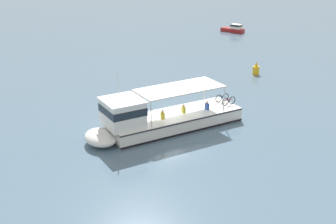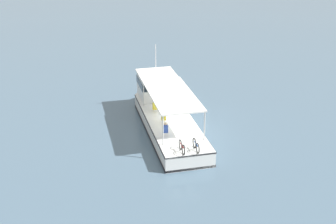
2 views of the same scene
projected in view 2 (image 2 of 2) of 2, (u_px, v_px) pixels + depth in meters
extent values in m
plane|color=slate|center=(179.00, 132.00, 33.06)|extent=(400.00, 400.00, 0.00)
cube|color=white|center=(170.00, 126.00, 32.66)|extent=(3.95, 11.00, 1.10)
ellipsoid|color=white|center=(152.00, 95.00, 38.19)|extent=(3.09, 2.40, 1.01)
cube|color=black|center=(170.00, 132.00, 32.84)|extent=(3.99, 11.00, 0.16)
cube|color=#2D2D33|center=(170.00, 120.00, 32.48)|extent=(4.01, 11.00, 0.10)
cube|color=white|center=(157.00, 86.00, 35.99)|extent=(2.90, 2.79, 1.90)
cube|color=#19232D|center=(157.00, 82.00, 35.86)|extent=(2.96, 2.83, 0.56)
cube|color=white|center=(157.00, 74.00, 35.59)|extent=(3.07, 2.96, 0.12)
cube|color=white|center=(172.00, 95.00, 31.23)|extent=(3.41, 6.89, 0.10)
cylinder|color=silver|center=(144.00, 94.00, 34.25)|extent=(0.08, 0.08, 2.00)
cylinder|color=silver|center=(179.00, 91.00, 34.83)|extent=(0.08, 0.08, 2.00)
cylinder|color=silver|center=(163.00, 130.00, 28.46)|extent=(0.08, 0.08, 2.00)
cylinder|color=silver|center=(205.00, 126.00, 29.04)|extent=(0.08, 0.08, 2.00)
cylinder|color=silver|center=(156.00, 58.00, 35.39)|extent=(0.06, 0.06, 2.20)
sphere|color=white|center=(182.00, 107.00, 36.10)|extent=(0.36, 0.36, 0.36)
sphere|color=white|center=(193.00, 124.00, 33.16)|extent=(0.36, 0.36, 0.36)
sphere|color=white|center=(207.00, 143.00, 30.39)|extent=(0.36, 0.36, 0.36)
torus|color=black|center=(180.00, 145.00, 28.16)|extent=(0.11, 0.66, 0.66)
torus|color=black|center=(183.00, 150.00, 27.54)|extent=(0.11, 0.66, 0.66)
cylinder|color=maroon|center=(182.00, 145.00, 27.80)|extent=(0.11, 0.70, 0.06)
torus|color=black|center=(194.00, 143.00, 28.35)|extent=(0.11, 0.66, 0.66)
torus|color=black|center=(198.00, 148.00, 27.73)|extent=(0.11, 0.66, 0.66)
cylinder|color=#1E478C|center=(196.00, 144.00, 27.99)|extent=(0.11, 0.70, 0.06)
cube|color=#2D4CA5|center=(165.00, 129.00, 29.91)|extent=(0.33, 0.24, 0.52)
sphere|color=beige|center=(165.00, 124.00, 29.77)|extent=(0.20, 0.20, 0.20)
cube|color=yellow|center=(164.00, 117.00, 31.74)|extent=(0.33, 0.24, 0.52)
sphere|color=tan|center=(164.00, 112.00, 31.59)|extent=(0.20, 0.20, 0.20)
cube|color=yellow|center=(155.00, 106.00, 33.45)|extent=(0.33, 0.24, 0.52)
sphere|color=beige|center=(155.00, 101.00, 33.30)|extent=(0.20, 0.20, 0.20)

